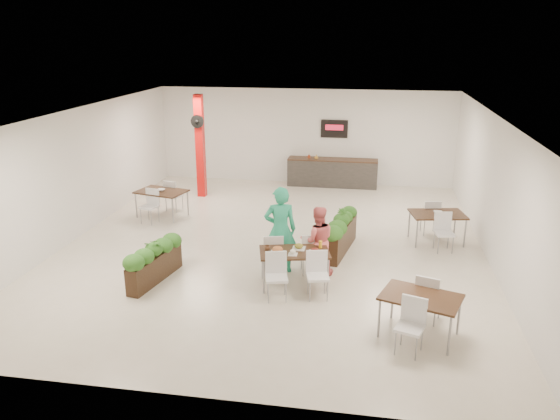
% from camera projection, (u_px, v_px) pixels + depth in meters
% --- Properties ---
extents(ground, '(12.00, 12.00, 0.00)m').
position_uv_depth(ground, '(274.00, 244.00, 13.41)').
color(ground, beige).
rests_on(ground, ground).
extents(room_shell, '(10.10, 12.10, 3.22)m').
position_uv_depth(room_shell, '(273.00, 165.00, 12.79)').
color(room_shell, white).
rests_on(room_shell, ground).
extents(red_column, '(0.40, 0.41, 3.20)m').
position_uv_depth(red_column, '(200.00, 145.00, 16.93)').
color(red_column, red).
rests_on(red_column, ground).
extents(service_counter, '(3.00, 0.64, 2.20)m').
position_uv_depth(service_counter, '(332.00, 172.00, 18.40)').
color(service_counter, '#2A2725').
rests_on(service_counter, ground).
extents(main_table, '(1.56, 1.86, 0.92)m').
position_uv_depth(main_table, '(294.00, 257.00, 11.06)').
color(main_table, black).
rests_on(main_table, ground).
extents(diner_man, '(0.78, 0.61, 1.91)m').
position_uv_depth(diner_man, '(280.00, 230.00, 11.64)').
color(diner_man, '#27AA7C').
rests_on(diner_man, ground).
extents(diner_woman, '(0.85, 0.73, 1.51)m').
position_uv_depth(diner_woman, '(317.00, 241.00, 11.57)').
color(diner_woman, '#E96768').
rests_on(diner_woman, ground).
extents(planter_left, '(0.66, 1.78, 0.94)m').
position_uv_depth(planter_left, '(154.00, 259.00, 11.31)').
color(planter_left, black).
rests_on(planter_left, ground).
extents(planter_right, '(0.69, 2.01, 1.06)m').
position_uv_depth(planter_right, '(341.00, 231.00, 12.85)').
color(planter_right, black).
rests_on(planter_right, ground).
extents(side_table_a, '(1.50, 1.67, 0.92)m').
position_uv_depth(side_table_a, '(162.00, 195.00, 15.28)').
color(side_table_a, black).
rests_on(side_table_a, ground).
extents(side_table_b, '(1.43, 1.67, 0.92)m').
position_uv_depth(side_table_b, '(437.00, 218.00, 13.38)').
color(side_table_b, black).
rests_on(side_table_b, ground).
extents(side_table_c, '(1.50, 1.67, 0.92)m').
position_uv_depth(side_table_c, '(420.00, 302.00, 9.18)').
color(side_table_c, black).
rests_on(side_table_c, ground).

